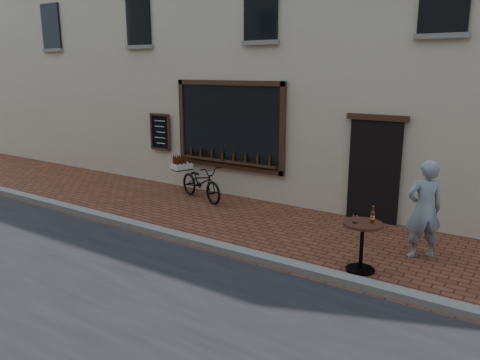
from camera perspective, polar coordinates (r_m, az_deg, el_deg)
The scene contains 6 objects.
ground at distance 8.65m, azimuth -4.26°, elevation -8.68°, with size 90.00×90.00×0.00m, color #552C1B.
kerb at distance 8.77m, azimuth -3.45°, elevation -7.92°, with size 90.00×0.25×0.12m, color slate.
shop_building at distance 13.82m, azimuth 13.43°, elevation 20.33°, with size 28.00×6.20×10.00m.
cargo_bicycle at distance 11.90m, azimuth -4.86°, elevation -0.19°, with size 2.06×1.17×0.97m.
bistro_table at distance 7.90m, azimuth 14.69°, elevation -6.68°, with size 0.65×0.65×1.11m.
pedestrian at distance 8.69m, azimuth 21.53°, elevation -3.37°, with size 0.64×0.42×1.75m, color gray.
Camera 1 is at (5.01, -6.26, 3.24)m, focal length 35.00 mm.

